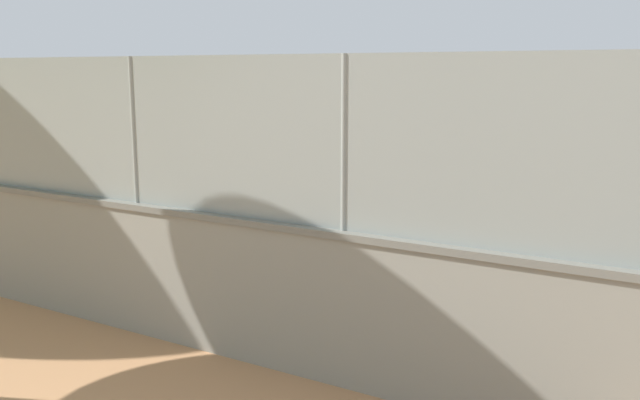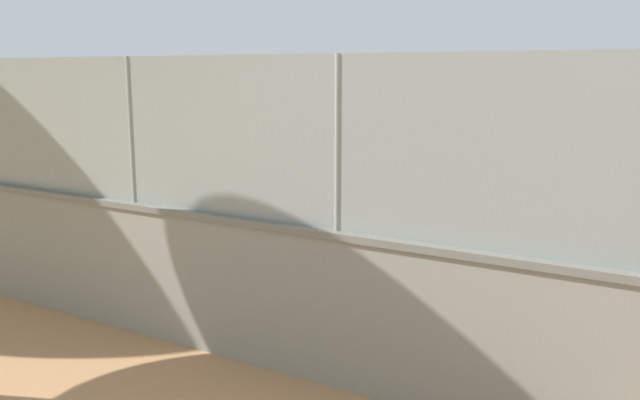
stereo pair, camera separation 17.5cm
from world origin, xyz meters
name	(u,v)px [view 2 (the right image)]	position (x,y,z in m)	size (l,w,h in m)	color
ground_plane	(413,206)	(0.00, 0.00, 0.00)	(260.00, 260.00, 0.00)	tan
perimeter_wall	(228,285)	(-1.69, 9.91, 0.90)	(22.14, 0.81, 1.78)	gray
fence_panel_on_wall	(225,137)	(-1.69, 9.91, 2.73)	(21.76, 0.55, 1.89)	gray
player_at_service_line	(385,199)	(-0.98, 3.84, 0.91)	(0.99, 0.79, 1.54)	#591919
player_crossing_court	(19,194)	(5.49, 7.58, 1.02)	(0.77, 1.11, 1.73)	#B2B2B2
sports_ball	(303,189)	(0.19, 5.12, 1.20)	(0.17, 0.17, 0.17)	#3399D8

